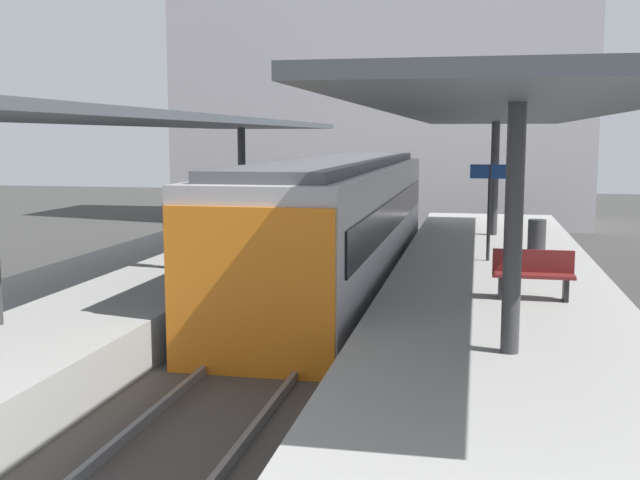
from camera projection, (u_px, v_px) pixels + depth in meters
ground_plane at (309, 325)px, 15.83m from camera, size 80.00×80.00×0.00m
platform_left at (136, 293)px, 16.51m from camera, size 4.40×28.00×1.00m
platform_right at (499, 309)px, 15.00m from camera, size 4.40×28.00×1.00m
track_ballast at (309, 320)px, 15.81m from camera, size 3.20×28.00×0.20m
rail_near_side at (275, 310)px, 15.93m from camera, size 0.08×28.00×0.14m
rail_far_side at (343, 313)px, 15.65m from camera, size 0.08×28.00×0.14m
commuter_train at (340, 222)px, 19.16m from camera, size 2.78×15.80×3.10m
canopy_left at (158, 122)px, 17.39m from camera, size 4.18×21.00×3.27m
canopy_right at (503, 114)px, 15.86m from camera, size 4.18×21.00×3.43m
platform_bench at (533, 273)px, 13.48m from camera, size 1.40×0.41×0.86m
platform_sign at (490, 190)px, 17.53m from camera, size 0.90×0.08×2.21m
litter_bin at (537, 236)px, 19.09m from camera, size 0.44×0.44×0.80m
passenger_near_bench at (171, 229)px, 16.63m from camera, size 0.36×0.36×1.64m
station_building_backdrop at (381, 100)px, 34.72m from camera, size 18.00×6.00×11.00m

